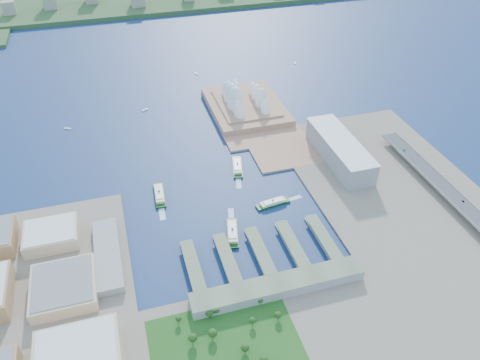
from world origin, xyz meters
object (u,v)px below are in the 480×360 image
object	(u,v)px
car_b	(463,201)
ferry_b	(237,165)
ferry_a	(159,193)
car_c	(404,150)
toaster_building	(340,150)
opera_house	(246,94)
ferry_c	(232,231)
ferry_d	(273,202)

from	to	relation	value
car_b	ferry_b	bearing A→B (deg)	-34.24
ferry_a	car_c	xyz separation A→B (m)	(383.11, -15.30, 10.30)
toaster_building	car_c	size ratio (longest dim) A/B	31.46
opera_house	car_c	world-z (taller)	opera_house
ferry_b	car_b	world-z (taller)	car_b
opera_house	car_b	bearing A→B (deg)	-60.63
opera_house	ferry_c	bearing A→B (deg)	-110.11
ferry_b	car_c	bearing A→B (deg)	2.70
opera_house	toaster_building	world-z (taller)	opera_house
opera_house	car_c	distance (m)	293.32
ferry_b	car_c	distance (m)	262.61
opera_house	ferry_c	size ratio (longest dim) A/B	3.27
car_b	car_c	distance (m)	131.86
ferry_a	toaster_building	bearing A→B (deg)	5.03
car_c	ferry_c	bearing A→B (deg)	-163.78
ferry_a	car_b	world-z (taller)	car_b
ferry_a	car_b	xyz separation A→B (m)	(391.11, -146.92, 10.19)
ferry_a	ferry_b	world-z (taller)	ferry_a
toaster_building	ferry_a	size ratio (longest dim) A/B	2.78
ferry_c	car_c	world-z (taller)	car_c
ferry_a	ferry_d	bearing A→B (deg)	-19.42
opera_house	toaster_building	xyz separation A→B (m)	(90.00, -200.00, -11.50)
ferry_c	toaster_building	bearing A→B (deg)	-138.37
toaster_building	car_b	xyz separation A→B (m)	(109.00, -153.61, -5.05)
ferry_d	car_c	bearing A→B (deg)	-86.06
toaster_building	car_c	xyz separation A→B (m)	(101.00, -22.00, -4.94)
ferry_b	car_c	world-z (taller)	car_c
ferry_a	car_b	size ratio (longest dim) A/B	15.25
car_b	ferry_d	bearing A→B (deg)	-19.02
opera_house	ferry_a	world-z (taller)	opera_house
toaster_building	ferry_d	world-z (taller)	toaster_building
opera_house	ferry_a	xyz separation A→B (m)	(-192.11, -206.70, -26.74)
opera_house	toaster_building	bearing A→B (deg)	-65.77
toaster_building	ferry_c	distance (m)	232.34
opera_house	ferry_d	distance (m)	274.79
ferry_c	ferry_d	distance (m)	80.89
ferry_d	ferry_a	bearing A→B (deg)	59.33
car_b	car_c	size ratio (longest dim) A/B	0.74
ferry_d	car_b	distance (m)	257.12
toaster_building	ferry_b	xyz separation A→B (m)	(-156.73, 27.28, -15.32)
opera_house	ferry_b	distance (m)	187.10
opera_house	toaster_building	distance (m)	219.62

